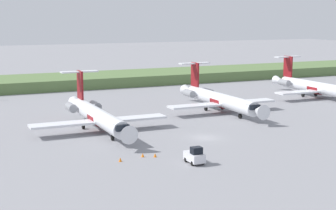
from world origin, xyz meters
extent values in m
plane|color=gray|center=(0.00, 30.00, 0.00)|extent=(500.00, 500.00, 0.00)
cube|color=#597542|center=(0.00, 69.03, 1.40)|extent=(320.00, 20.00, 2.80)
cylinder|color=silver|center=(-13.87, 11.82, 2.45)|extent=(2.70, 24.00, 2.70)
cone|color=silver|center=(-13.87, -1.68, 2.45)|extent=(2.70, 3.00, 2.70)
cone|color=silver|center=(-13.87, 25.82, 2.45)|extent=(2.30, 4.00, 2.29)
cube|color=black|center=(-13.87, 0.22, 2.92)|extent=(2.02, 1.80, 0.90)
cylinder|color=maroon|center=(-13.87, 11.82, 2.30)|extent=(2.76, 3.60, 2.76)
cube|color=silver|center=(-19.77, 10.82, 1.84)|extent=(11.00, 3.20, 0.36)
cube|color=silver|center=(-7.96, 10.82, 1.84)|extent=(11.00, 3.20, 0.36)
cube|color=maroon|center=(-13.87, 22.82, 6.40)|extent=(0.36, 3.20, 5.20)
cube|color=silver|center=(-13.87, 23.12, 8.80)|extent=(6.80, 1.80, 0.24)
cylinder|color=gray|center=(-16.12, 21.02, 2.65)|extent=(1.50, 3.40, 1.50)
cylinder|color=gray|center=(-11.62, 21.02, 2.65)|extent=(1.50, 3.40, 1.50)
cylinder|color=gray|center=(-13.87, 4.38, 1.00)|extent=(0.20, 0.20, 0.65)
cylinder|color=black|center=(-13.87, 4.38, 0.45)|extent=(0.30, 0.90, 0.90)
cylinder|color=black|center=(-15.77, 14.22, 0.45)|extent=(0.35, 0.90, 0.90)
cylinder|color=black|center=(-11.97, 14.22, 0.45)|extent=(0.35, 0.90, 0.90)
cylinder|color=silver|center=(13.27, 18.44, 2.45)|extent=(2.70, 24.00, 2.70)
cone|color=silver|center=(13.27, 4.94, 2.45)|extent=(2.70, 3.00, 2.70)
cone|color=silver|center=(13.27, 32.44, 2.45)|extent=(2.30, 4.00, 2.29)
cube|color=black|center=(13.27, 6.84, 2.92)|extent=(2.02, 1.80, 0.90)
cylinder|color=maroon|center=(13.27, 18.44, 2.30)|extent=(2.76, 3.60, 2.76)
cube|color=silver|center=(7.36, 17.44, 1.84)|extent=(11.00, 3.20, 0.36)
cube|color=silver|center=(19.17, 17.44, 1.84)|extent=(11.00, 3.20, 0.36)
cube|color=maroon|center=(13.27, 29.44, 6.40)|extent=(0.36, 3.20, 5.20)
cube|color=silver|center=(13.27, 29.74, 8.80)|extent=(6.80, 1.80, 0.24)
cylinder|color=gray|center=(11.02, 27.64, 2.65)|extent=(1.50, 3.40, 1.50)
cylinder|color=gray|center=(15.52, 27.64, 2.65)|extent=(1.50, 3.40, 1.50)
cylinder|color=gray|center=(13.27, 11.00, 1.00)|extent=(0.20, 0.20, 0.65)
cylinder|color=black|center=(13.27, 11.00, 0.45)|extent=(0.30, 0.90, 0.90)
cylinder|color=black|center=(11.37, 20.84, 0.45)|extent=(0.35, 0.90, 0.90)
cylinder|color=black|center=(15.17, 20.84, 0.45)|extent=(0.35, 0.90, 0.90)
cylinder|color=silver|center=(42.81, 24.85, 2.45)|extent=(2.70, 24.00, 2.70)
cone|color=silver|center=(42.81, 38.85, 2.45)|extent=(2.30, 4.00, 2.29)
cylinder|color=maroon|center=(42.81, 24.85, 2.30)|extent=(2.76, 3.60, 2.76)
cube|color=silver|center=(36.90, 23.85, 1.84)|extent=(11.00, 3.20, 0.36)
cube|color=maroon|center=(42.81, 35.85, 6.40)|extent=(0.36, 3.20, 5.20)
cube|color=silver|center=(42.81, 36.15, 8.80)|extent=(6.80, 1.80, 0.24)
cylinder|color=gray|center=(40.56, 34.05, 2.65)|extent=(1.50, 3.40, 1.50)
cylinder|color=gray|center=(45.06, 34.05, 2.65)|extent=(1.50, 3.40, 1.50)
cylinder|color=black|center=(40.91, 27.25, 0.45)|extent=(0.35, 0.90, 0.90)
cylinder|color=black|center=(44.71, 27.25, 0.45)|extent=(0.35, 0.90, 0.90)
cube|color=silver|center=(-8.12, -11.93, 0.85)|extent=(1.70, 3.20, 1.10)
cube|color=black|center=(-8.12, -12.49, 1.85)|extent=(1.36, 1.10, 0.90)
cylinder|color=black|center=(-8.87, -12.89, 0.30)|extent=(0.22, 0.60, 0.60)
cylinder|color=black|center=(-7.37, -12.89, 0.30)|extent=(0.22, 0.60, 0.60)
cylinder|color=black|center=(-8.87, -10.97, 0.30)|extent=(0.22, 0.60, 0.60)
cylinder|color=black|center=(-7.37, -10.97, 0.30)|extent=(0.22, 0.60, 0.60)
cone|color=orange|center=(-16.65, -7.25, 0.28)|extent=(0.44, 0.44, 0.55)
cone|color=orange|center=(-13.12, -6.36, 0.28)|extent=(0.44, 0.44, 0.55)
cone|color=orange|center=(-11.61, -7.08, 0.28)|extent=(0.44, 0.44, 0.55)
camera|label=1|loc=(-38.11, -69.80, 18.87)|focal=55.46mm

